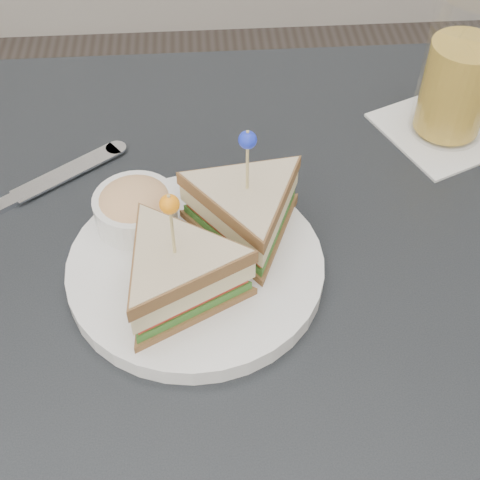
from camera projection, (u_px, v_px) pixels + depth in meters
name	position (u px, v px, depth m)	size (l,w,h in m)	color
table	(231.00, 331.00, 0.68)	(0.80, 0.80, 0.75)	black
plate_meal	(201.00, 244.00, 0.61)	(0.27, 0.26, 0.14)	white
cutlery_knife	(24.00, 194.00, 0.70)	(0.20, 0.15, 0.01)	silver
drink_set	(460.00, 75.00, 0.72)	(0.18, 0.18, 0.17)	white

